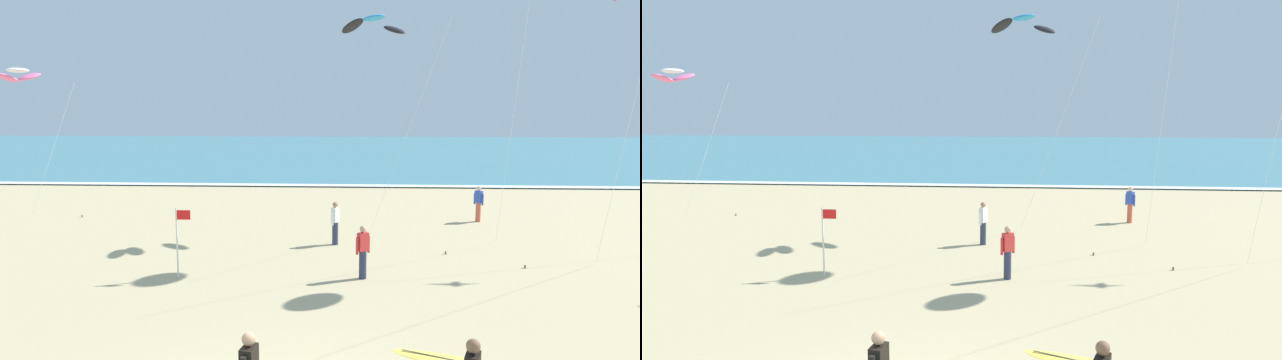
{
  "view_description": "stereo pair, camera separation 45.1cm",
  "coord_description": "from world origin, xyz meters",
  "views": [
    {
      "loc": [
        0.97,
        -7.74,
        5.01
      ],
      "look_at": [
        0.22,
        5.66,
        3.24
      ],
      "focal_mm": 31.04,
      "sensor_mm": 36.0,
      "label": 1
    },
    {
      "loc": [
        1.42,
        -7.71,
        5.01
      ],
      "look_at": [
        0.22,
        5.66,
        3.24
      ],
      "focal_mm": 31.04,
      "sensor_mm": 36.0,
      "label": 2
    }
  ],
  "objects": [
    {
      "name": "bystander_white_top",
      "position": [
        0.41,
        12.14,
        0.81
      ],
      "size": [
        0.3,
        0.46,
        1.59
      ],
      "color": "#2D334C",
      "rests_on": "ground"
    },
    {
      "name": "lifeguard_flag",
      "position": [
        -4.06,
        7.85,
        1.27
      ],
      "size": [
        0.45,
        0.05,
        2.1
      ],
      "color": "silver",
      "rests_on": "ground"
    },
    {
      "name": "kite_arc_cobalt_far",
      "position": [
        1.84,
        14.55,
        8.21
      ],
      "size": [
        3.87,
        4.85,
        8.58
      ],
      "color": "black",
      "rests_on": "ground"
    },
    {
      "name": "bystander_blue_top",
      "position": [
        6.61,
        16.62,
        0.81
      ],
      "size": [
        0.36,
        0.39,
        1.59
      ],
      "color": "#D8593F",
      "rests_on": "ground"
    },
    {
      "name": "ocean_water",
      "position": [
        0.0,
        56.89,
        0.04
      ],
      "size": [
        160.0,
        60.0,
        0.08
      ],
      "primitive_type": "cube",
      "color": "teal",
      "rests_on": "ground"
    },
    {
      "name": "kite_arc_ivory_low",
      "position": [
        -12.5,
        14.23,
        6.31
      ],
      "size": [
        2.35,
        3.28,
        6.6
      ],
      "color": "pink",
      "rests_on": "ground"
    },
    {
      "name": "bystander_red_top",
      "position": [
        1.34,
        8.09,
        0.81
      ],
      "size": [
        0.42,
        0.33,
        1.59
      ],
      "color": "#2D334C",
      "rests_on": "ground"
    },
    {
      "name": "shoreline_foam",
      "position": [
        0.0,
        27.19,
        0.09
      ],
      "size": [
        160.0,
        1.01,
        0.01
      ],
      "primitive_type": "cube",
      "color": "white",
      "rests_on": "ocean_water"
    }
  ]
}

